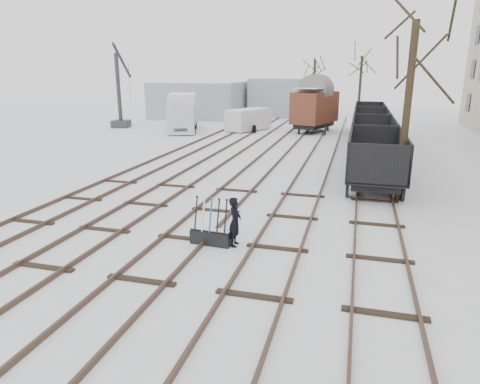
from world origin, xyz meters
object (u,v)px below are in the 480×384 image
object	(u,v)px
worker	(235,222)
freight_wagon_a	(375,167)
lorry	(182,112)
crane	(121,106)
panel_van	(248,119)
ground_frame	(211,236)
box_van_wagon	(315,106)

from	to	relation	value
worker	freight_wagon_a	distance (m)	9.45
freight_wagon_a	lorry	distance (m)	22.94
freight_wagon_a	crane	xyz separation A→B (m)	(-23.00, 16.83, 1.08)
freight_wagon_a	panel_van	size ratio (longest dim) A/B	1.28
panel_van	lorry	bearing A→B (deg)	-140.31
freight_wagon_a	panel_van	xyz separation A→B (m)	(-10.57, 17.65, 0.05)
ground_frame	freight_wagon_a	bearing A→B (deg)	63.93
box_van_wagon	lorry	distance (m)	11.88
box_van_wagon	lorry	world-z (taller)	box_van_wagon
ground_frame	worker	world-z (taller)	worker
worker	crane	distance (m)	31.42
ground_frame	box_van_wagon	world-z (taller)	box_van_wagon
box_van_wagon	worker	bearing A→B (deg)	-70.85
worker	lorry	world-z (taller)	lorry
crane	ground_frame	bearing A→B (deg)	-65.77
lorry	crane	world-z (taller)	crane
lorry	box_van_wagon	bearing A→B (deg)	-9.22
freight_wagon_a	ground_frame	bearing A→B (deg)	-120.82
freight_wagon_a	box_van_wagon	world-z (taller)	box_van_wagon
freight_wagon_a	panel_van	world-z (taller)	freight_wagon_a
box_van_wagon	crane	size ratio (longest dim) A/B	0.73
ground_frame	box_van_wagon	bearing A→B (deg)	93.87
lorry	panel_van	world-z (taller)	lorry
worker	crane	world-z (taller)	crane
worker	crane	xyz separation A→B (m)	(-18.68, 25.23, 1.27)
box_van_wagon	lorry	size ratio (longest dim) A/B	0.75
freight_wagon_a	panel_van	bearing A→B (deg)	120.92
worker	panel_van	world-z (taller)	panel_van
box_van_wagon	lorry	bearing A→B (deg)	-151.34
panel_van	crane	distance (m)	12.50
lorry	crane	bearing A→B (deg)	154.14
lorry	panel_van	size ratio (longest dim) A/B	1.56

